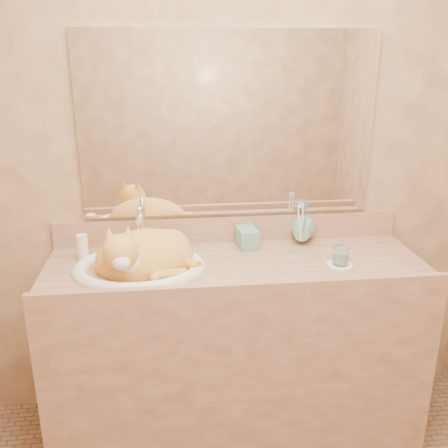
{
  "coord_description": "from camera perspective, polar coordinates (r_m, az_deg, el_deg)",
  "views": [
    {
      "loc": [
        -0.27,
        -1.2,
        1.69
      ],
      "look_at": [
        -0.05,
        0.7,
        1.03
      ],
      "focal_mm": 40.0,
      "sensor_mm": 36.0,
      "label": 1
    }
  ],
  "objects": [
    {
      "name": "sink_basin",
      "position": [
        2.05,
        -9.73,
        -3.03
      ],
      "size": [
        0.57,
        0.49,
        0.17
      ],
      "primitive_type": null,
      "rotation": [
        0.0,
        0.0,
        -0.1
      ],
      "color": "white",
      "rests_on": "vanity_counter"
    },
    {
      "name": "toothbrushes",
      "position": [
        2.27,
        8.94,
        0.34
      ],
      "size": [
        0.03,
        0.03,
        0.21
      ],
      "primitive_type": null,
      "color": "white",
      "rests_on": "toothbrush_cup"
    },
    {
      "name": "soap_dispenser",
      "position": [
        2.21,
        3.13,
        -0.8
      ],
      "size": [
        0.1,
        0.1,
        0.19
      ],
      "primitive_type": "imported",
      "rotation": [
        0.0,
        0.0,
        0.12
      ],
      "color": "#65A28B",
      "rests_on": "vanity_counter"
    },
    {
      "name": "toothbrush_cup",
      "position": [
        2.3,
        8.85,
        -1.33
      ],
      "size": [
        0.15,
        0.15,
        0.11
      ],
      "primitive_type": "imported",
      "rotation": [
        0.0,
        0.0,
        -0.33
      ],
      "color": "#65A28B",
      "rests_on": "vanity_counter"
    },
    {
      "name": "mirror",
      "position": [
        2.22,
        0.56,
        11.17
      ],
      "size": [
        1.3,
        0.02,
        0.8
      ],
      "primitive_type": "cube",
      "color": "white",
      "rests_on": "wall_back"
    },
    {
      "name": "faucet",
      "position": [
        2.24,
        -9.49,
        -0.84
      ],
      "size": [
        0.08,
        0.14,
        0.19
      ],
      "primitive_type": null,
      "rotation": [
        0.0,
        0.0,
        -0.27
      ],
      "color": "white",
      "rests_on": "vanity_counter"
    },
    {
      "name": "saucer",
      "position": [
        2.14,
        13.1,
        -4.59
      ],
      "size": [
        0.11,
        0.11,
        0.01
      ],
      "primitive_type": "cylinder",
      "color": "white",
      "rests_on": "vanity_counter"
    },
    {
      "name": "vanity_counter",
      "position": [
        2.32,
        1.3,
        -14.17
      ],
      "size": [
        1.6,
        0.55,
        0.85
      ],
      "primitive_type": null,
      "color": "brown",
      "rests_on": "floor"
    },
    {
      "name": "water_glass",
      "position": [
        2.12,
        13.19,
        -3.51
      ],
      "size": [
        0.07,
        0.07,
        0.08
      ],
      "primitive_type": "cylinder",
      "color": "white",
      "rests_on": "saucer"
    },
    {
      "name": "wall_back",
      "position": [
        2.26,
        0.51,
        7.69
      ],
      "size": [
        2.4,
        0.02,
        2.5
      ],
      "primitive_type": "cube",
      "color": "#906341",
      "rests_on": "ground"
    },
    {
      "name": "cat",
      "position": [
        2.06,
        -9.3,
        -3.31
      ],
      "size": [
        0.49,
        0.43,
        0.23
      ],
      "primitive_type": null,
      "rotation": [
        0.0,
        0.0,
        0.26
      ],
      "color": "orange",
      "rests_on": "sink_basin"
    },
    {
      "name": "lotion_bottle",
      "position": [
        2.21,
        -15.86,
        -2.58
      ],
      "size": [
        0.05,
        0.05,
        0.11
      ],
      "primitive_type": "cylinder",
      "color": "white",
      "rests_on": "vanity_counter"
    }
  ]
}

